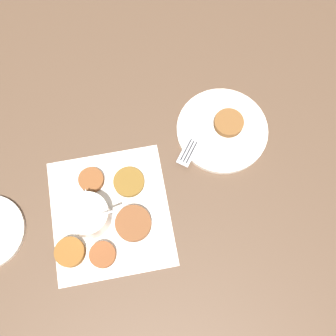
{
  "coord_description": "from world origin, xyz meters",
  "views": [
    {
      "loc": [
        -0.21,
        -0.1,
        0.85
      ],
      "look_at": [
        0.06,
        -0.13,
        0.02
      ],
      "focal_mm": 42.0,
      "sensor_mm": 36.0,
      "label": 1
    }
  ],
  "objects": [
    {
      "name": "fritter_on_plate",
      "position": [
        0.15,
        -0.28,
        0.03
      ],
      "size": [
        0.07,
        0.07,
        0.02
      ],
      "color": "brown",
      "rests_on": "serving_plate"
    },
    {
      "name": "ground_plane",
      "position": [
        0.0,
        0.0,
        0.0
      ],
      "size": [
        4.0,
        4.0,
        0.0
      ],
      "primitive_type": "plane",
      "color": "#4C3828"
    },
    {
      "name": "fritter_0",
      "position": [
        -0.05,
        -0.04,
        0.01
      ],
      "size": [
        0.08,
        0.08,
        0.02
      ],
      "color": "brown",
      "rests_on": "napkin"
    },
    {
      "name": "napkin",
      "position": [
        -0.02,
        0.01,
        0.0
      ],
      "size": [
        0.29,
        0.27,
        0.0
      ],
      "color": "silver",
      "rests_on": "ground_plane"
    },
    {
      "name": "serving_plate",
      "position": [
        0.14,
        -0.27,
        0.01
      ],
      "size": [
        0.21,
        0.21,
        0.02
      ],
      "color": "silver",
      "rests_on": "ground_plane"
    },
    {
      "name": "fork",
      "position": [
        0.12,
        -0.2,
        0.02
      ],
      "size": [
        0.17,
        0.12,
        0.0
      ],
      "color": "silver",
      "rests_on": "serving_plate"
    },
    {
      "name": "fritter_1",
      "position": [
        0.05,
        0.04,
        0.01
      ],
      "size": [
        0.06,
        0.06,
        0.02
      ],
      "color": "brown",
      "rests_on": "napkin"
    },
    {
      "name": "fritter_2",
      "position": [
        -0.11,
        0.03,
        0.01
      ],
      "size": [
        0.06,
        0.06,
        0.02
      ],
      "color": "brown",
      "rests_on": "napkin"
    },
    {
      "name": "fritter_4",
      "position": [
        -0.1,
        0.1,
        0.01
      ],
      "size": [
        0.06,
        0.06,
        0.02
      ],
      "color": "brown",
      "rests_on": "napkin"
    },
    {
      "name": "fritter_3",
      "position": [
        0.04,
        -0.04,
        0.01
      ],
      "size": [
        0.07,
        0.07,
        0.01
      ],
      "color": "brown",
      "rests_on": "napkin"
    },
    {
      "name": "sauce_bowl",
      "position": [
        -0.03,
        0.05,
        0.03
      ],
      "size": [
        0.1,
        0.11,
        0.11
      ],
      "color": "silver",
      "rests_on": "napkin"
    }
  ]
}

